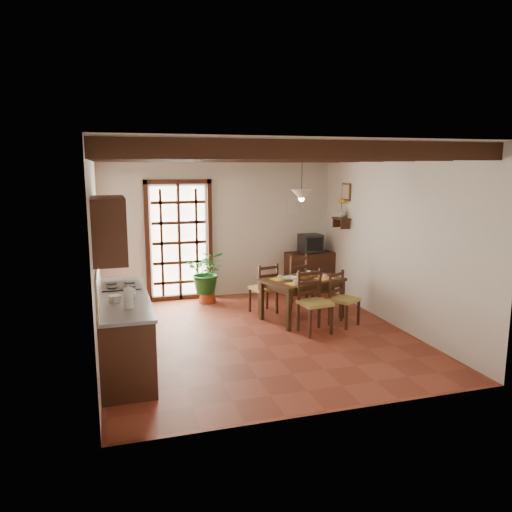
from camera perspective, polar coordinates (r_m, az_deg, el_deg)
name	(u,v)px	position (r m, az deg, el deg)	size (l,w,h in m)	color
ground_plane	(257,336)	(7.63, 0.15, -9.09)	(5.00, 5.00, 0.00)	brown
room_shell	(257,216)	(7.23, 0.16, 4.61)	(4.52, 5.02, 2.81)	silver
ceiling_beams	(257,154)	(7.20, 0.16, 11.55)	(4.50, 4.34, 0.20)	black
french_door	(179,239)	(9.52, -8.79, 1.98)	(1.26, 0.11, 2.32)	white
kitchen_counter	(124,330)	(6.61, -14.85, -8.20)	(0.64, 2.25, 1.38)	#32190F
upper_cabinet	(109,230)	(5.63, -16.45, 2.91)	(0.35, 0.80, 0.70)	#32190F
range_hood	(110,227)	(6.88, -16.30, 3.22)	(0.38, 0.60, 0.54)	white
counter_items	(122,291)	(6.57, -15.08, -3.93)	(0.50, 1.43, 0.25)	black
dining_table	(302,284)	(8.31, 5.32, -3.20)	(1.46, 1.18, 0.69)	#322010
chair_near_left	(314,314)	(7.73, 6.68, -6.57)	(0.50, 0.48, 0.96)	#A89747
chair_near_right	(343,309)	(8.16, 9.95, -5.96)	(0.53, 0.53, 0.86)	#A89747
chair_far_left	(264,297)	(8.69, 0.89, -4.74)	(0.49, 0.47, 0.89)	#A89747
chair_far_right	(292,291)	(9.06, 4.12, -3.96)	(0.58, 0.57, 0.97)	#A89747
table_setting	(302,281)	(8.30, 5.32, -2.82)	(0.92, 0.61, 0.09)	#FFA628
table_bowl	(290,278)	(8.18, 3.93, -2.58)	(0.22, 0.22, 0.05)	white
sideboard	(310,272)	(10.13, 6.19, -1.86)	(0.96, 0.43, 0.82)	#32190F
crt_tv	(311,243)	(10.02, 6.27, 1.48)	(0.43, 0.40, 0.35)	black
fuse_box	(293,205)	(10.06, 4.23, 5.81)	(0.25, 0.03, 0.32)	white
plant_pot	(207,296)	(9.44, -5.57, -4.62)	(0.34, 0.34, 0.21)	maroon
potted_plant	(207,272)	(9.34, -5.62, -1.89)	(1.89, 1.62, 2.11)	#144C19
wall_shelf	(341,221)	(9.54, 9.72, 4.00)	(0.20, 0.42, 0.20)	#32190F
shelf_vase	(341,213)	(9.53, 9.74, 4.83)	(0.15, 0.15, 0.15)	#B2BFB2
shelf_flowers	(342,202)	(9.51, 9.78, 6.08)	(0.14, 0.14, 0.36)	#FFA628
framed_picture	(346,192)	(9.53, 10.27, 7.23)	(0.03, 0.32, 0.32)	brown
pendant_lamp	(302,194)	(8.19, 5.23, 7.08)	(0.36, 0.36, 0.84)	black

